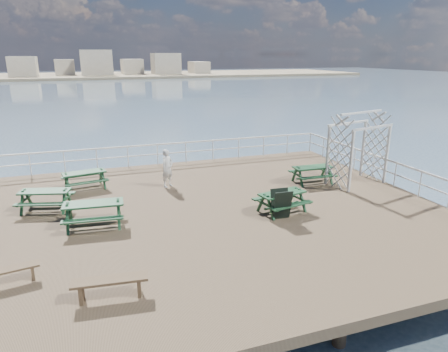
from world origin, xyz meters
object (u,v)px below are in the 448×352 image
flat_bench_far (110,284)px  person (167,168)px  picnic_table_b (84,176)px  flat_bench_near (8,273)px  picnic_table_a (45,196)px  picnic_table_e (282,198)px  picnic_table_d (94,209)px  trellis_arbor (358,152)px  picnic_table_c (313,171)px

flat_bench_far → person: person is taller
picnic_table_b → flat_bench_near: picnic_table_b is taller
picnic_table_a → picnic_table_e: picnic_table_a is taller
picnic_table_d → trellis_arbor: bearing=11.0°
person → flat_bench_near: bearing=-165.1°
picnic_table_c → picnic_table_d: picnic_table_d is taller
picnic_table_c → flat_bench_near: size_ratio=1.20×
picnic_table_c → flat_bench_near: (-11.31, -4.62, -0.22)m
picnic_table_e → person: size_ratio=1.19×
picnic_table_e → flat_bench_far: picnic_table_e is taller
picnic_table_c → flat_bench_far: picnic_table_c is taller
picnic_table_e → person: (-3.27, 4.16, 0.28)m
picnic_table_a → picnic_table_c: size_ratio=1.16×
flat_bench_far → trellis_arbor: (10.72, 5.37, 1.02)m
flat_bench_near → trellis_arbor: (13.05, 3.94, 1.08)m
flat_bench_near → picnic_table_d: bearing=44.1°
picnic_table_b → picnic_table_e: bearing=-47.2°
picnic_table_b → person: person is taller
picnic_table_b → flat_bench_near: 7.30m
picnic_table_c → picnic_table_d: 9.33m
picnic_table_b → trellis_arbor: bearing=-25.5°
picnic_table_a → picnic_table_c: 10.79m
picnic_table_d → person: size_ratio=1.25×
picnic_table_a → trellis_arbor: 12.59m
trellis_arbor → person: 8.16m
picnic_table_c → picnic_table_d: (-9.18, -1.68, 0.05)m
picnic_table_b → person: (3.33, -0.87, 0.28)m
flat_bench_far → picnic_table_a: bearing=111.8°
flat_bench_far → trellis_arbor: trellis_arbor is taller
picnic_table_d → picnic_table_a: bearing=133.7°
picnic_table_b → person: 3.45m
picnic_table_e → trellis_arbor: bearing=11.9°
person → picnic_table_a: bearing=159.4°
trellis_arbor → person: size_ratio=1.93×
picnic_table_b → picnic_table_c: bearing=-24.4°
picnic_table_e → flat_bench_far: size_ratio=1.10×
picnic_table_a → picnic_table_d: (1.60, -2.05, 0.05)m
picnic_table_e → picnic_table_c: bearing=31.7°
person → picnic_table_d: bearing=-168.6°
flat_bench_near → trellis_arbor: bearing=6.8°
picnic_table_a → trellis_arbor: (12.52, -1.04, 0.85)m
picnic_table_e → flat_bench_near: size_ratio=1.31×
picnic_table_b → picnic_table_d: bearing=-96.7°
picnic_table_a → person: size_ratio=1.26×
picnic_table_c → trellis_arbor: trellis_arbor is taller
picnic_table_d → trellis_arbor: (10.92, 1.01, 0.80)m
flat_bench_far → flat_bench_near: bearing=154.5°
picnic_table_b → trellis_arbor: 11.61m
picnic_table_a → picnic_table_c: bearing=13.4°
picnic_table_d → flat_bench_far: 4.37m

